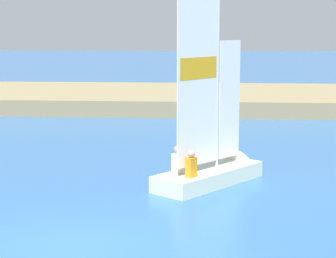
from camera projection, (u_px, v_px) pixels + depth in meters
The scene contains 3 objects.
ground_plane at pixel (76, 248), 12.79m from camera, with size 200.00×200.00×0.00m, color #2D609E.
shore_bank at pixel (164, 98), 35.53m from camera, with size 80.00×10.19×0.83m, color #897A56.
sailboat at pixel (220, 162), 18.19m from camera, with size 3.47×4.00×6.45m.
Camera 1 is at (2.75, -12.04, 4.52)m, focal length 66.46 mm.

